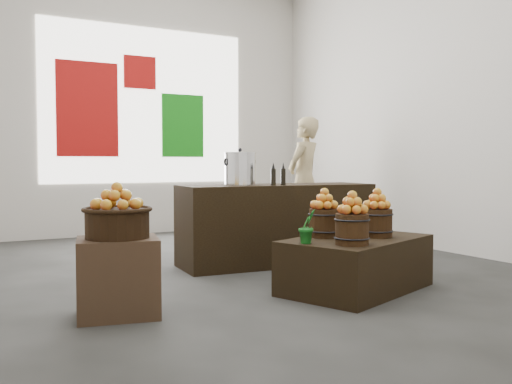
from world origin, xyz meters
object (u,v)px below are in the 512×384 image
counter (277,224)px  shopper (304,179)px  crate (118,277)px  display_table (356,264)px  wicker_basket (117,224)px  stock_pot_left (240,170)px

counter → shopper: shopper is taller
crate → counter: bearing=31.6°
counter → display_table: bearing=-88.0°
wicker_basket → shopper: (3.41, 2.73, 0.21)m
wicker_basket → stock_pot_left: bearing=38.5°
crate → display_table: size_ratio=0.43×
stock_pot_left → crate: bearing=-141.5°
crate → display_table: (2.04, -0.17, -0.05)m
stock_pot_left → shopper: 2.24m
wicker_basket → counter: bearing=31.6°
stock_pot_left → shopper: bearing=38.8°
crate → wicker_basket: 0.39m
crate → stock_pot_left: 2.26m
display_table → shopper: shopper is taller
wicker_basket → counter: counter is taller
crate → counter: counter is taller
display_table → shopper: size_ratio=0.76×
display_table → shopper: bearing=44.1°
crate → wicker_basket: (0.00, 0.00, 0.39)m
shopper → counter: bearing=18.7°
counter → shopper: bearing=52.1°
crate → counter: size_ratio=0.27×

